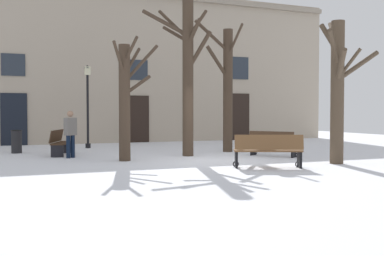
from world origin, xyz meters
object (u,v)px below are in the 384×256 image
object	(u,v)px
tree_right_of_center	(126,98)
bench_near_center_tree	(61,142)
tree_center	(338,85)
litter_bin	(17,141)
bench_facing_shops	(268,150)
streetlamp	(88,97)
person_strolling	(70,132)
tree_foreground	(227,86)
bench_back_to_back_left	(272,143)
tree_near_facade	(187,71)

from	to	relation	value
tree_right_of_center	bench_near_center_tree	distance (m)	3.56
tree_center	bench_near_center_tree	bearing A→B (deg)	142.72
litter_bin	bench_facing_shops	bearing A→B (deg)	-48.09
bench_near_center_tree	litter_bin	bearing A→B (deg)	64.44
streetlamp	bench_facing_shops	bearing A→B (deg)	-67.08
streetlamp	person_strolling	size ratio (longest dim) A/B	2.24
bench_near_center_tree	tree_foreground	bearing A→B (deg)	-81.10
person_strolling	bench_near_center_tree	bearing A→B (deg)	-110.38
tree_right_of_center	bench_facing_shops	xyz separation A→B (m)	(3.25, -3.19, -1.48)
streetlamp	bench_back_to_back_left	bearing A→B (deg)	-47.35
tree_right_of_center	person_strolling	bearing A→B (deg)	135.24
bench_facing_shops	litter_bin	bearing A→B (deg)	-25.64
bench_near_center_tree	bench_back_to_back_left	distance (m)	7.52
tree_foreground	bench_back_to_back_left	bearing A→B (deg)	-72.43
tree_foreground	bench_back_to_back_left	distance (m)	3.10
tree_center	person_strolling	bearing A→B (deg)	147.92
litter_bin	bench_facing_shops	xyz separation A→B (m)	(6.52, -7.27, 0.05)
tree_foreground	bench_facing_shops	world-z (taller)	tree_foreground
tree_right_of_center	person_strolling	xyz separation A→B (m)	(-1.55, 1.53, -1.10)
litter_bin	bench_back_to_back_left	size ratio (longest dim) A/B	0.55
streetlamp	bench_back_to_back_left	xyz separation A→B (m)	(5.50, -5.97, -1.72)
tree_foreground	tree_near_facade	bearing A→B (deg)	-154.37
tree_near_facade	person_strolling	size ratio (longest dim) A/B	3.43
person_strolling	tree_foreground	bearing A→B (deg)	150.50
tree_foreground	bench_facing_shops	xyz separation A→B (m)	(-1.12, -4.95, -2.06)
litter_bin	bench_near_center_tree	bearing A→B (deg)	-43.02
tree_right_of_center	tree_near_facade	bearing A→B (deg)	18.64
bench_near_center_tree	person_strolling	size ratio (longest dim) A/B	1.12
bench_near_center_tree	bench_back_to_back_left	bearing A→B (deg)	-97.06
bench_facing_shops	person_strolling	bearing A→B (deg)	-22.09
bench_back_to_back_left	tree_center	bearing A→B (deg)	158.84
tree_center	litter_bin	world-z (taller)	tree_center
bench_back_to_back_left	person_strolling	distance (m)	6.91
bench_facing_shops	person_strolling	world-z (taller)	person_strolling
tree_foreground	bench_back_to_back_left	size ratio (longest dim) A/B	3.14
bench_facing_shops	bench_back_to_back_left	distance (m)	3.30
litter_bin	bench_near_center_tree	distance (m)	2.04
tree_foreground	litter_bin	world-z (taller)	tree_foreground
bench_back_to_back_left	tree_right_of_center	bearing A→B (deg)	49.81
tree_foreground	streetlamp	size ratio (longest dim) A/B	1.40
streetlamp	bench_near_center_tree	bearing A→B (deg)	-115.14
tree_foreground	person_strolling	bearing A→B (deg)	-177.80
bench_back_to_back_left	bench_facing_shops	bearing A→B (deg)	111.35
tree_right_of_center	litter_bin	world-z (taller)	tree_right_of_center
litter_bin	person_strolling	xyz separation A→B (m)	(1.72, -2.55, 0.43)
litter_bin	person_strolling	distance (m)	3.10
tree_right_of_center	streetlamp	bearing A→B (deg)	94.52
streetlamp	person_strolling	bearing A→B (deg)	-105.47
tree_center	person_strolling	xyz separation A→B (m)	(-7.26, 4.55, -1.47)
tree_near_facade	bench_back_to_back_left	bearing A→B (deg)	-24.49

